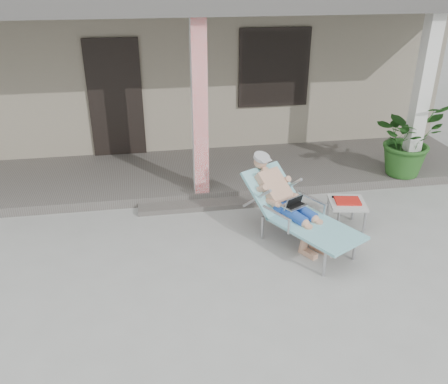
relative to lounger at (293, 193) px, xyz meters
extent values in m
plane|color=#9E9E99|center=(-1.03, -0.73, -0.71)|extent=(60.00, 60.00, 0.00)
cube|color=gray|center=(-1.03, 5.77, 0.79)|extent=(10.00, 5.00, 3.00)
cube|color=black|center=(-2.33, 3.24, 0.49)|extent=(0.95, 0.06, 2.10)
cube|color=black|center=(0.57, 3.24, 0.94)|extent=(1.20, 0.06, 1.30)
cube|color=black|center=(0.57, 3.24, 0.94)|extent=(1.32, 0.05, 1.42)
cube|color=#605B56|center=(-1.03, 2.27, -0.63)|extent=(10.00, 2.00, 0.15)
cube|color=red|center=(-1.03, 1.42, 0.75)|extent=(0.22, 0.22, 2.61)
cube|color=silver|center=(2.47, 1.42, 0.75)|extent=(0.22, 0.22, 2.61)
cube|color=#474442|center=(-1.03, 2.27, 2.17)|extent=(10.00, 2.30, 0.24)
cube|color=#605B56|center=(-1.03, 1.12, -0.67)|extent=(2.00, 0.30, 0.07)
cylinder|color=#B7B7BC|center=(0.16, -0.88, -0.54)|extent=(0.04, 0.04, 0.34)
cylinder|color=#B7B7BC|center=(0.65, -0.61, -0.54)|extent=(0.04, 0.04, 0.34)
cylinder|color=#B7B7BC|center=(-0.37, 0.08, -0.54)|extent=(0.04, 0.04, 0.34)
cylinder|color=#B7B7BC|center=(0.13, 0.35, -0.54)|extent=(0.04, 0.04, 0.34)
cube|color=#B7B7BC|center=(0.21, -0.38, -0.35)|extent=(1.04, 1.26, 0.03)
cube|color=#83CBC7|center=(0.21, -0.38, -0.33)|extent=(1.14, 1.33, 0.04)
cube|color=#B7B7BC|center=(-0.18, 0.33, -0.14)|extent=(0.76, 0.74, 0.45)
cube|color=#83CBC7|center=(-0.18, 0.33, -0.11)|extent=(0.87, 0.84, 0.51)
cylinder|color=#A9A9AB|center=(-0.31, 0.57, 0.30)|extent=(0.30, 0.31, 0.12)
cube|color=silver|center=(0.02, -0.03, -0.17)|extent=(0.37, 0.33, 0.22)
cube|color=#BAB9B5|center=(0.86, 0.18, -0.32)|extent=(0.57, 0.57, 0.04)
cylinder|color=#B7B7BC|center=(0.67, -0.01, -0.52)|extent=(0.03, 0.03, 0.37)
cylinder|color=#B7B7BC|center=(1.06, -0.01, -0.52)|extent=(0.03, 0.03, 0.37)
cylinder|color=#B7B7BC|center=(0.67, 0.38, -0.52)|extent=(0.03, 0.03, 0.37)
cylinder|color=#B7B7BC|center=(1.06, 0.38, -0.52)|extent=(0.03, 0.03, 0.37)
cube|color=red|center=(0.86, 0.18, -0.28)|extent=(0.38, 0.31, 0.03)
cube|color=black|center=(0.86, 0.31, -0.29)|extent=(0.34, 0.08, 0.03)
imported|color=#26591E|center=(2.44, 1.52, 0.07)|extent=(1.40, 1.31, 1.25)
camera|label=1|loc=(-1.79, -5.30, 2.69)|focal=38.00mm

